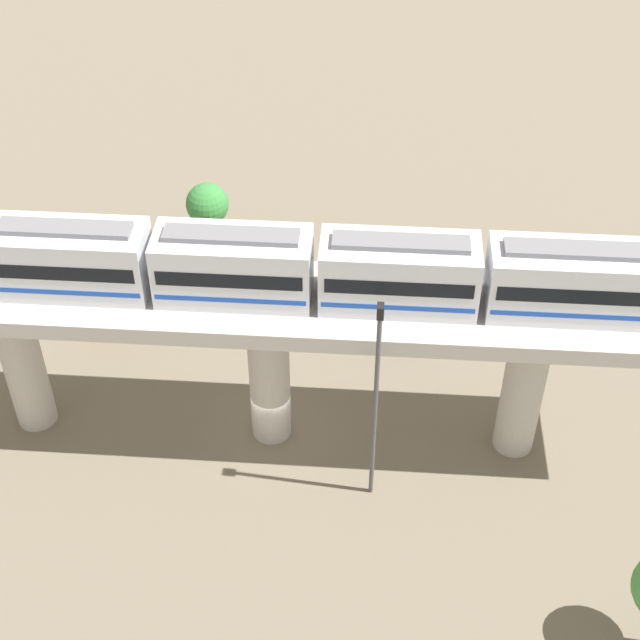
% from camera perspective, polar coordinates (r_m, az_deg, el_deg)
% --- Properties ---
extents(ground_plane, '(120.00, 120.00, 0.00)m').
position_cam_1_polar(ground_plane, '(46.71, -2.89, -6.63)').
color(ground_plane, '#706654').
extents(viaduct, '(5.20, 35.80, 8.52)m').
position_cam_1_polar(viaduct, '(42.09, -3.19, -0.56)').
color(viaduct, '#B7B2AA').
rests_on(viaduct, ground).
extents(train, '(2.64, 27.45, 3.24)m').
position_cam_1_polar(train, '(39.70, -0.26, 3.04)').
color(train, silver).
rests_on(train, viaduct).
extents(parked_car_black, '(2.66, 4.49, 1.76)m').
position_cam_1_polar(parked_car_black, '(52.06, 4.29, 0.45)').
color(parked_car_black, black).
rests_on(parked_car_black, ground).
extents(parked_car_orange, '(2.64, 4.48, 1.76)m').
position_cam_1_polar(parked_car_orange, '(53.20, -11.86, 0.58)').
color(parked_car_orange, orange).
rests_on(parked_car_orange, ground).
extents(tree_mid_lot, '(2.50, 2.50, 4.81)m').
position_cam_1_polar(tree_mid_lot, '(55.72, -6.78, 6.89)').
color(tree_mid_lot, brown).
rests_on(tree_mid_lot, ground).
extents(signal_post, '(0.44, 0.28, 11.12)m').
position_cam_1_polar(signal_post, '(39.72, 3.36, -4.68)').
color(signal_post, '#4C4C51').
rests_on(signal_post, ground).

